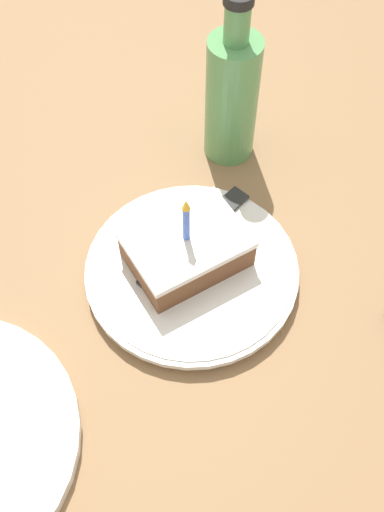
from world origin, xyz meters
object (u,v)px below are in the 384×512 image
fork (201,228)px  bottle (232,95)px  plate (192,271)px  cake_slice (184,250)px

fork → bottle: 0.17m
plate → cake_slice: 0.03m
fork → bottle: bottle is taller
fork → bottle: size_ratio=0.76×
plate → cake_slice: (-0.01, -0.00, 0.03)m
plate → cake_slice: size_ratio=1.91×
plate → cake_slice: bearing=-162.2°
cake_slice → fork: 0.05m
plate → cake_slice: cake_slice is taller
plate → fork: 0.06m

